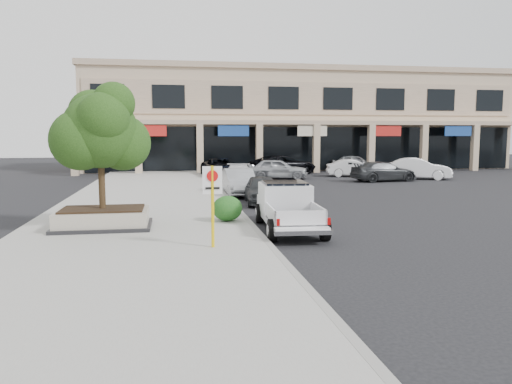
{
  "coord_description": "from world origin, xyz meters",
  "views": [
    {
      "loc": [
        -4.29,
        -14.67,
        3.33
      ],
      "look_at": [
        -1.57,
        1.5,
        1.42
      ],
      "focal_mm": 35.0,
      "sensor_mm": 36.0,
      "label": 1
    }
  ],
  "objects_px": {
    "curb_car_a": "(262,189)",
    "lot_car_c": "(384,171)",
    "pickup_truck": "(289,207)",
    "lot_car_e": "(355,163)",
    "lot_car_d": "(283,165)",
    "curb_car_d": "(221,168)",
    "lot_car_f": "(418,169)",
    "lot_car_b": "(353,168)",
    "curb_car_b": "(239,182)",
    "no_parking_sign": "(213,195)",
    "lot_car_a": "(278,169)",
    "planter": "(103,218)",
    "curb_car_c": "(239,175)",
    "planter_tree": "(105,132)"
  },
  "relations": [
    {
      "from": "no_parking_sign",
      "to": "pickup_truck",
      "type": "xyz_separation_m",
      "value": [
        2.85,
        2.73,
        -0.82
      ]
    },
    {
      "from": "curb_car_a",
      "to": "lot_car_d",
      "type": "relative_size",
      "value": 0.7
    },
    {
      "from": "lot_car_b",
      "to": "curb_car_b",
      "type": "bearing_deg",
      "value": 145.57
    },
    {
      "from": "no_parking_sign",
      "to": "curb_car_a",
      "type": "bearing_deg",
      "value": 71.86
    },
    {
      "from": "planter",
      "to": "lot_car_b",
      "type": "distance_m",
      "value": 25.75
    },
    {
      "from": "lot_car_e",
      "to": "lot_car_c",
      "type": "bearing_deg",
      "value": -174.48
    },
    {
      "from": "curb_car_d",
      "to": "curb_car_a",
      "type": "bearing_deg",
      "value": -93.38
    },
    {
      "from": "no_parking_sign",
      "to": "lot_car_f",
      "type": "bearing_deg",
      "value": 50.65
    },
    {
      "from": "planter",
      "to": "pickup_truck",
      "type": "relative_size",
      "value": 0.62
    },
    {
      "from": "lot_car_d",
      "to": "lot_car_e",
      "type": "height_order",
      "value": "lot_car_d"
    },
    {
      "from": "pickup_truck",
      "to": "lot_car_a",
      "type": "bearing_deg",
      "value": 82.32
    },
    {
      "from": "curb_car_a",
      "to": "curb_car_d",
      "type": "relative_size",
      "value": 0.74
    },
    {
      "from": "pickup_truck",
      "to": "curb_car_c",
      "type": "distance_m",
      "value": 15.68
    },
    {
      "from": "curb_car_d",
      "to": "lot_car_d",
      "type": "height_order",
      "value": "lot_car_d"
    },
    {
      "from": "lot_car_d",
      "to": "planter_tree",
      "type": "bearing_deg",
      "value": 137.6
    },
    {
      "from": "curb_car_a",
      "to": "pickup_truck",
      "type": "bearing_deg",
      "value": -87.31
    },
    {
      "from": "lot_car_f",
      "to": "pickup_truck",
      "type": "bearing_deg",
      "value": 164.49
    },
    {
      "from": "pickup_truck",
      "to": "lot_car_e",
      "type": "bearing_deg",
      "value": 67.95
    },
    {
      "from": "curb_car_b",
      "to": "lot_car_e",
      "type": "distance_m",
      "value": 20.05
    },
    {
      "from": "curb_car_d",
      "to": "lot_car_c",
      "type": "bearing_deg",
      "value": -29.46
    },
    {
      "from": "planter",
      "to": "curb_car_a",
      "type": "relative_size",
      "value": 0.81
    },
    {
      "from": "lot_car_a",
      "to": "curb_car_a",
      "type": "bearing_deg",
      "value": 177.52
    },
    {
      "from": "curb_car_a",
      "to": "curb_car_d",
      "type": "distance_m",
      "value": 14.7
    },
    {
      "from": "curb_car_b",
      "to": "lot_car_b",
      "type": "height_order",
      "value": "curb_car_b"
    },
    {
      "from": "no_parking_sign",
      "to": "lot_car_b",
      "type": "xyz_separation_m",
      "value": [
        12.89,
        23.44,
        -0.96
      ]
    },
    {
      "from": "lot_car_f",
      "to": "curb_car_d",
      "type": "bearing_deg",
      "value": 97.88
    },
    {
      "from": "lot_car_b",
      "to": "lot_car_e",
      "type": "relative_size",
      "value": 0.93
    },
    {
      "from": "no_parking_sign",
      "to": "curb_car_a",
      "type": "distance_m",
      "value": 10.16
    },
    {
      "from": "planter",
      "to": "curb_car_d",
      "type": "relative_size",
      "value": 0.6
    },
    {
      "from": "lot_car_b",
      "to": "lot_car_c",
      "type": "distance_m",
      "value": 4.12
    },
    {
      "from": "lot_car_b",
      "to": "lot_car_c",
      "type": "bearing_deg",
      "value": -158.48
    },
    {
      "from": "lot_car_b",
      "to": "planter_tree",
      "type": "bearing_deg",
      "value": 151.38
    },
    {
      "from": "planter_tree",
      "to": "curb_car_a",
      "type": "height_order",
      "value": "planter_tree"
    },
    {
      "from": "planter",
      "to": "no_parking_sign",
      "type": "height_order",
      "value": "no_parking_sign"
    },
    {
      "from": "curb_car_a",
      "to": "lot_car_d",
      "type": "height_order",
      "value": "lot_car_d"
    },
    {
      "from": "no_parking_sign",
      "to": "lot_car_a",
      "type": "xyz_separation_m",
      "value": [
        6.63,
        22.41,
        -0.87
      ]
    },
    {
      "from": "curb_car_b",
      "to": "lot_car_c",
      "type": "xyz_separation_m",
      "value": [
        11.16,
        6.27,
        -0.03
      ]
    },
    {
      "from": "lot_car_a",
      "to": "curb_car_c",
      "type": "bearing_deg",
      "value": 151.91
    },
    {
      "from": "planter_tree",
      "to": "lot_car_e",
      "type": "distance_m",
      "value": 31.18
    },
    {
      "from": "lot_car_d",
      "to": "lot_car_e",
      "type": "xyz_separation_m",
      "value": [
        7.07,
        1.9,
        -0.04
      ]
    },
    {
      "from": "planter",
      "to": "curb_car_d",
      "type": "distance_m",
      "value": 21.6
    },
    {
      "from": "curb_car_d",
      "to": "lot_car_e",
      "type": "bearing_deg",
      "value": 13.83
    },
    {
      "from": "curb_car_a",
      "to": "lot_car_c",
      "type": "bearing_deg",
      "value": 48.13
    },
    {
      "from": "planter",
      "to": "curb_car_b",
      "type": "height_order",
      "value": "curb_car_b"
    },
    {
      "from": "curb_car_b",
      "to": "curb_car_d",
      "type": "relative_size",
      "value": 0.81
    },
    {
      "from": "planter_tree",
      "to": "lot_car_e",
      "type": "relative_size",
      "value": 0.92
    },
    {
      "from": "lot_car_b",
      "to": "lot_car_f",
      "type": "height_order",
      "value": "lot_car_f"
    },
    {
      "from": "pickup_truck",
      "to": "lot_car_e",
      "type": "relative_size",
      "value": 1.19
    },
    {
      "from": "planter_tree",
      "to": "lot_car_a",
      "type": "height_order",
      "value": "planter_tree"
    },
    {
      "from": "curb_car_d",
      "to": "lot_car_f",
      "type": "height_order",
      "value": "lot_car_f"
    }
  ]
}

